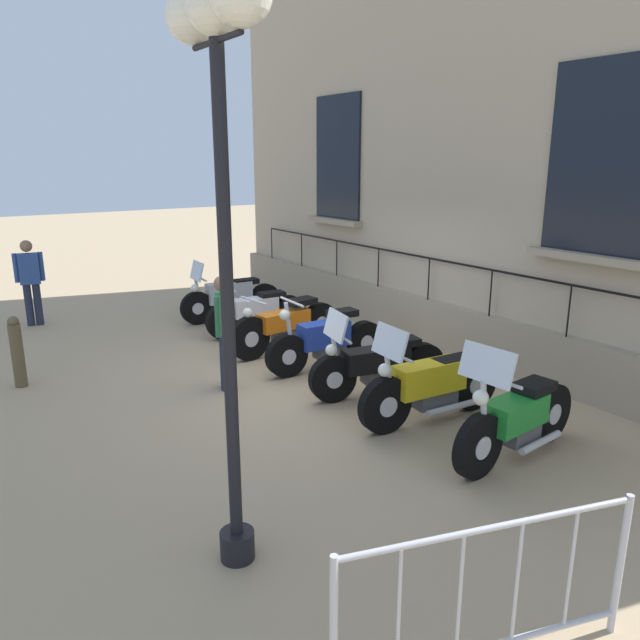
{
  "coord_description": "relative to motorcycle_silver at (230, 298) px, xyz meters",
  "views": [
    {
      "loc": [
        4.6,
        7.14,
        3.15
      ],
      "look_at": [
        -0.29,
        0.0,
        0.8
      ],
      "focal_mm": 33.76,
      "sensor_mm": 36.0,
      "label": 1
    }
  ],
  "objects": [
    {
      "name": "motorcycle_black",
      "position": [
        0.11,
        4.71,
        -0.03
      ],
      "size": [
        2.01,
        0.81,
        1.23
      ],
      "color": "black",
      "rests_on": "ground_plane"
    },
    {
      "name": "pedestrian_walking",
      "position": [
        1.72,
        3.33,
        0.45
      ],
      "size": [
        0.35,
        0.49,
        1.61
      ],
      "color": "#23283D",
      "rests_on": "ground_plane"
    },
    {
      "name": "motorcycle_green",
      "position": [
        0.07,
        6.95,
        0.0
      ],
      "size": [
        2.0,
        0.73,
        1.38
      ],
      "color": "black",
      "rests_on": "ground_plane"
    },
    {
      "name": "motorcycle_silver",
      "position": [
        0.0,
        0.0,
        0.0
      ],
      "size": [
        2.11,
        0.64,
        1.23
      ],
      "color": "black",
      "rests_on": "ground_plane"
    },
    {
      "name": "motorcycle_yellow",
      "position": [
        0.13,
        5.73,
        0.01
      ],
      "size": [
        2.08,
        0.69,
        1.29
      ],
      "color": "black",
      "rests_on": "ground_plane"
    },
    {
      "name": "motorcycle_blue",
      "position": [
        0.09,
        3.46,
        -0.02
      ],
      "size": [
        2.05,
        0.67,
        1.15
      ],
      "color": "black",
      "rests_on": "ground_plane"
    },
    {
      "name": "lamppost",
      "position": [
        3.29,
        6.77,
        2.96
      ],
      "size": [
        0.39,
        1.09,
        4.28
      ],
      "color": "black",
      "rests_on": "ground_plane"
    },
    {
      "name": "ground_plane",
      "position": [
        0.51,
        3.48,
        -0.45
      ],
      "size": [
        60.0,
        60.0,
        0.0
      ],
      "primitive_type": "plane",
      "color": "tan"
    },
    {
      "name": "building_facade",
      "position": [
        -2.39,
        3.48,
        3.71
      ],
      "size": [
        0.82,
        12.53,
        8.57
      ],
      "color": "tan",
      "rests_on": "ground_plane"
    },
    {
      "name": "bollard",
      "position": [
        4.09,
        1.62,
        0.07
      ],
      "size": [
        0.17,
        0.17,
        1.03
      ],
      "color": "brown",
      "rests_on": "ground_plane"
    },
    {
      "name": "motorcycle_white",
      "position": [
        0.08,
        1.24,
        -0.04
      ],
      "size": [
        1.95,
        0.66,
        0.95
      ],
      "color": "black",
      "rests_on": "ground_plane"
    },
    {
      "name": "motorcycle_orange",
      "position": [
        0.15,
        2.36,
        -0.01
      ],
      "size": [
        2.17,
        0.71,
        0.98
      ],
      "color": "black",
      "rests_on": "ground_plane"
    },
    {
      "name": "crowd_barrier",
      "position": [
        2.49,
        8.63,
        0.12
      ],
      "size": [
        1.98,
        0.63,
        1.05
      ],
      "color": "#B7B7BF",
      "rests_on": "ground_plane"
    },
    {
      "name": "pedestrian_standing",
      "position": [
        3.32,
        -1.77,
        0.48
      ],
      "size": [
        0.52,
        0.27,
        1.65
      ],
      "color": "#23283D",
      "rests_on": "ground_plane"
    }
  ]
}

